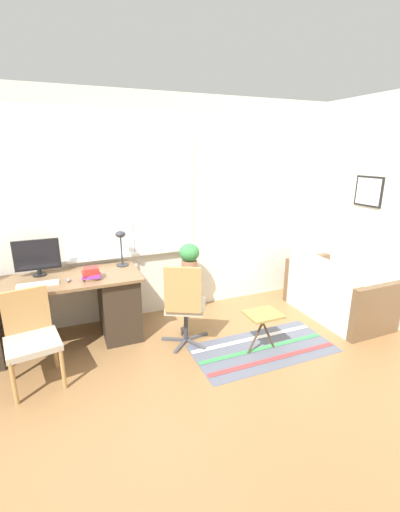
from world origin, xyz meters
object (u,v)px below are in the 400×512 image
object	(u,v)px
desk_chair_wooden	(31,336)
keyboard	(38,284)
monitor	(37,257)
desk_lamp	(121,241)
plant_stand	(189,275)
folding_stool	(263,318)
book_stack	(91,274)
mouse	(68,280)
couch_loveseat	(335,295)
office_chair_swivel	(185,304)
potted_plant	(189,255)

from	to	relation	value
desk_chair_wooden	keyboard	bearing A→B (deg)	71.14
monitor	desk_lamp	xyz separation A→B (m)	(0.89, -0.00, 0.09)
plant_stand	folding_stool	xyz separation A→B (m)	(0.40, -1.09, -0.15)
plant_stand	folding_stool	bearing A→B (deg)	-69.76
book_stack	plant_stand	bearing A→B (deg)	13.09
desk_lamp	book_stack	size ratio (longest dim) A/B	2.07
mouse	couch_loveseat	distance (m)	3.21
office_chair_swivel	plant_stand	bearing A→B (deg)	-87.21
book_stack	mouse	bearing A→B (deg)	173.88
office_chair_swivel	folding_stool	xyz separation A→B (m)	(0.71, -0.42, -0.10)
monitor	office_chair_swivel	world-z (taller)	monitor
couch_loveseat	keyboard	bearing A→B (deg)	81.97
book_stack	desk_chair_wooden	size ratio (longest dim) A/B	0.23
book_stack	office_chair_swivel	xyz separation A→B (m)	(0.89, -0.39, -0.34)
mouse	desk_chair_wooden	distance (m)	0.67
keyboard	mouse	bearing A→B (deg)	-2.06
couch_loveseat	desk_lamp	bearing A→B (deg)	72.67
couch_loveseat	plant_stand	world-z (taller)	couch_loveseat
plant_stand	folding_stool	distance (m)	1.17
desk_lamp	plant_stand	bearing A→B (deg)	-4.43
mouse	couch_loveseat	xyz separation A→B (m)	(3.14, -0.47, -0.49)
keyboard	desk_chair_wooden	xyz separation A→B (m)	(-0.08, -0.48, -0.31)
keyboard	desk_lamp	world-z (taller)	desk_lamp
keyboard	couch_loveseat	world-z (taller)	keyboard
book_stack	desk_chair_wooden	bearing A→B (deg)	-143.38
office_chair_swivel	monitor	bearing A→B (deg)	-0.33
monitor	folding_stool	bearing A→B (deg)	-28.78
keyboard	folding_stool	size ratio (longest dim) A/B	0.89
book_stack	office_chair_swivel	bearing A→B (deg)	-23.82
plant_stand	potted_plant	distance (m)	0.27
desk_lamp	book_stack	distance (m)	0.56
desk_lamp	office_chair_swivel	bearing A→B (deg)	-55.35
monitor	book_stack	xyz separation A→B (m)	(0.51, -0.35, -0.15)
monitor	potted_plant	world-z (taller)	monitor
office_chair_swivel	plant_stand	xyz separation A→B (m)	(0.31, 0.67, 0.05)
desk_lamp	plant_stand	distance (m)	0.97
office_chair_swivel	desk_lamp	bearing A→B (deg)	-27.83
plant_stand	office_chair_swivel	bearing A→B (deg)	-114.73
desk_chair_wooden	couch_loveseat	world-z (taller)	desk_chair_wooden
keyboard	book_stack	bearing A→B (deg)	-3.85
mouse	desk_chair_wooden	xyz separation A→B (m)	(-0.37, -0.46, -0.32)
book_stack	plant_stand	xyz separation A→B (m)	(1.20, 0.28, -0.28)
mouse	folding_stool	world-z (taller)	mouse
plant_stand	desk_chair_wooden	bearing A→B (deg)	-158.11
monitor	folding_stool	xyz separation A→B (m)	(2.11, -1.16, -0.58)
desk_lamp	potted_plant	bearing A→B (deg)	-4.43
monitor	couch_loveseat	bearing A→B (deg)	-13.06
potted_plant	book_stack	bearing A→B (deg)	-166.91
book_stack	plant_stand	world-z (taller)	book_stack
keyboard	plant_stand	bearing A→B (deg)	8.11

